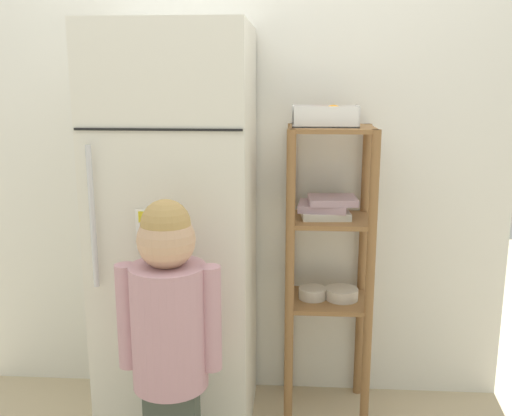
{
  "coord_description": "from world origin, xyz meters",
  "views": [
    {
      "loc": [
        0.25,
        -2.18,
        1.42
      ],
      "look_at": [
        0.1,
        0.02,
        0.93
      ],
      "focal_mm": 40.7,
      "sensor_mm": 36.0,
      "label": 1
    }
  ],
  "objects_px": {
    "pantry_shelf_unit": "(328,246)",
    "refrigerator": "(178,236)",
    "fruit_bin": "(328,117)",
    "child_standing": "(169,325)"
  },
  "relations": [
    {
      "from": "child_standing",
      "to": "fruit_bin",
      "type": "xyz_separation_m",
      "value": [
        0.52,
        0.59,
        0.63
      ]
    },
    {
      "from": "refrigerator",
      "to": "pantry_shelf_unit",
      "type": "height_order",
      "value": "refrigerator"
    },
    {
      "from": "child_standing",
      "to": "refrigerator",
      "type": "bearing_deg",
      "value": 97.23
    },
    {
      "from": "refrigerator",
      "to": "fruit_bin",
      "type": "xyz_separation_m",
      "value": [
        0.58,
        0.12,
        0.46
      ]
    },
    {
      "from": "pantry_shelf_unit",
      "to": "fruit_bin",
      "type": "height_order",
      "value": "fruit_bin"
    },
    {
      "from": "pantry_shelf_unit",
      "to": "refrigerator",
      "type": "bearing_deg",
      "value": -167.77
    },
    {
      "from": "refrigerator",
      "to": "child_standing",
      "type": "bearing_deg",
      "value": -82.77
    },
    {
      "from": "pantry_shelf_unit",
      "to": "child_standing",
      "type": "bearing_deg",
      "value": -131.94
    },
    {
      "from": "child_standing",
      "to": "fruit_bin",
      "type": "height_order",
      "value": "fruit_bin"
    },
    {
      "from": "refrigerator",
      "to": "child_standing",
      "type": "height_order",
      "value": "refrigerator"
    }
  ]
}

